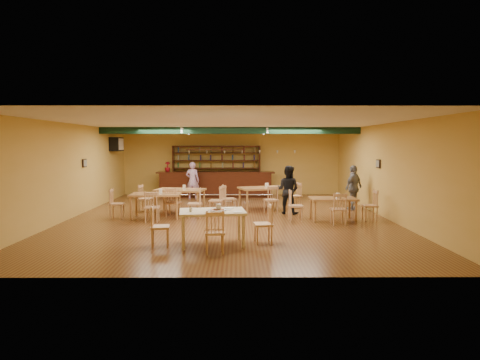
{
  "coord_description": "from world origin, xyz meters",
  "views": [
    {
      "loc": [
        0.3,
        -13.03,
        2.34
      ],
      "look_at": [
        0.37,
        0.6,
        1.15
      ],
      "focal_mm": 30.58,
      "sensor_mm": 36.0,
      "label": 1
    }
  ],
  "objects_px": {
    "dining_table_b": "(263,199)",
    "dining_table_c": "(156,206)",
    "dining_table_a": "(180,201)",
    "bar_counter": "(216,184)",
    "patron_bar": "(193,181)",
    "patron_right_a": "(288,190)",
    "dining_table_d": "(333,209)",
    "near_table": "(212,228)"
  },
  "relations": [
    {
      "from": "bar_counter",
      "to": "patron_bar",
      "type": "distance_m",
      "value": 1.28
    },
    {
      "from": "patron_right_a",
      "to": "patron_bar",
      "type": "bearing_deg",
      "value": -17.43
    },
    {
      "from": "dining_table_d",
      "to": "near_table",
      "type": "relative_size",
      "value": 0.93
    },
    {
      "from": "dining_table_a",
      "to": "dining_table_c",
      "type": "xyz_separation_m",
      "value": [
        -0.63,
        -1.0,
        -0.02
      ]
    },
    {
      "from": "bar_counter",
      "to": "patron_bar",
      "type": "height_order",
      "value": "patron_bar"
    },
    {
      "from": "dining_table_b",
      "to": "patron_bar",
      "type": "height_order",
      "value": "patron_bar"
    },
    {
      "from": "dining_table_b",
      "to": "dining_table_a",
      "type": "bearing_deg",
      "value": 173.46
    },
    {
      "from": "patron_right_a",
      "to": "dining_table_b",
      "type": "bearing_deg",
      "value": -17.13
    },
    {
      "from": "bar_counter",
      "to": "dining_table_d",
      "type": "relative_size",
      "value": 3.71
    },
    {
      "from": "patron_bar",
      "to": "patron_right_a",
      "type": "height_order",
      "value": "patron_right_a"
    },
    {
      "from": "dining_table_b",
      "to": "patron_right_a",
      "type": "relative_size",
      "value": 1.0
    },
    {
      "from": "dining_table_b",
      "to": "near_table",
      "type": "height_order",
      "value": "dining_table_b"
    },
    {
      "from": "patron_bar",
      "to": "patron_right_a",
      "type": "distance_m",
      "value": 5.16
    },
    {
      "from": "dining_table_c",
      "to": "dining_table_d",
      "type": "relative_size",
      "value": 1.12
    },
    {
      "from": "patron_right_a",
      "to": "dining_table_a",
      "type": "bearing_deg",
      "value": 24.59
    },
    {
      "from": "dining_table_a",
      "to": "patron_right_a",
      "type": "relative_size",
      "value": 1.0
    },
    {
      "from": "bar_counter",
      "to": "dining_table_a",
      "type": "bearing_deg",
      "value": -103.13
    },
    {
      "from": "near_table",
      "to": "patron_bar",
      "type": "height_order",
      "value": "patron_bar"
    },
    {
      "from": "dining_table_c",
      "to": "patron_bar",
      "type": "relative_size",
      "value": 0.98
    },
    {
      "from": "dining_table_a",
      "to": "patron_bar",
      "type": "relative_size",
      "value": 1.02
    },
    {
      "from": "dining_table_c",
      "to": "patron_right_a",
      "type": "xyz_separation_m",
      "value": [
        4.31,
        0.79,
        0.42
      ]
    },
    {
      "from": "dining_table_a",
      "to": "dining_table_c",
      "type": "bearing_deg",
      "value": -111.84
    },
    {
      "from": "bar_counter",
      "to": "dining_table_b",
      "type": "relative_size",
      "value": 3.19
    },
    {
      "from": "patron_bar",
      "to": "patron_right_a",
      "type": "bearing_deg",
      "value": 142.4
    },
    {
      "from": "bar_counter",
      "to": "near_table",
      "type": "relative_size",
      "value": 3.45
    },
    {
      "from": "dining_table_b",
      "to": "dining_table_c",
      "type": "relative_size",
      "value": 1.04
    },
    {
      "from": "dining_table_c",
      "to": "dining_table_b",
      "type": "bearing_deg",
      "value": 22.58
    },
    {
      "from": "dining_table_a",
      "to": "dining_table_b",
      "type": "height_order",
      "value": "dining_table_b"
    },
    {
      "from": "bar_counter",
      "to": "dining_table_c",
      "type": "xyz_separation_m",
      "value": [
        -1.63,
        -5.28,
        -0.17
      ]
    },
    {
      "from": "dining_table_b",
      "to": "dining_table_c",
      "type": "height_order",
      "value": "dining_table_b"
    },
    {
      "from": "bar_counter",
      "to": "patron_bar",
      "type": "bearing_deg",
      "value": -139.08
    },
    {
      "from": "near_table",
      "to": "patron_right_a",
      "type": "height_order",
      "value": "patron_right_a"
    },
    {
      "from": "near_table",
      "to": "patron_bar",
      "type": "relative_size",
      "value": 0.94
    },
    {
      "from": "dining_table_b",
      "to": "patron_bar",
      "type": "bearing_deg",
      "value": 116.5
    },
    {
      "from": "near_table",
      "to": "patron_bar",
      "type": "bearing_deg",
      "value": 92.56
    },
    {
      "from": "bar_counter",
      "to": "dining_table_d",
      "type": "distance_m",
      "value": 6.93
    },
    {
      "from": "dining_table_b",
      "to": "near_table",
      "type": "distance_m",
      "value": 5.31
    },
    {
      "from": "dining_table_a",
      "to": "dining_table_d",
      "type": "relative_size",
      "value": 1.16
    },
    {
      "from": "bar_counter",
      "to": "patron_right_a",
      "type": "bearing_deg",
      "value": -59.2
    },
    {
      "from": "dining_table_c",
      "to": "near_table",
      "type": "relative_size",
      "value": 1.04
    },
    {
      "from": "dining_table_a",
      "to": "dining_table_b",
      "type": "distance_m",
      "value": 2.94
    },
    {
      "from": "bar_counter",
      "to": "patron_right_a",
      "type": "relative_size",
      "value": 3.2
    }
  ]
}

